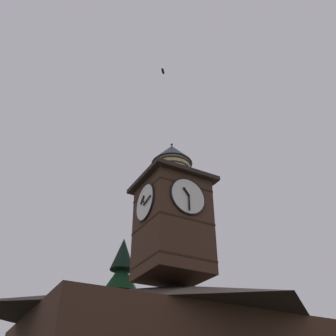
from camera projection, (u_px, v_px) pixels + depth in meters
clock_tower at (172, 213)px, 21.36m from camera, size 4.08×4.08×8.65m
moon at (125, 292)px, 58.07m from camera, size 1.42×1.42×1.42m
flying_bird_high at (163, 71)px, 26.57m from camera, size 0.43×0.48×0.12m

